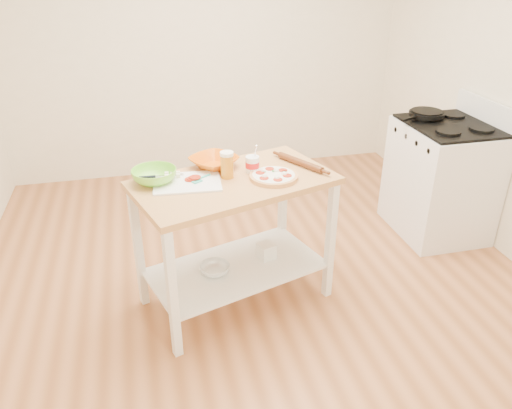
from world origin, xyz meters
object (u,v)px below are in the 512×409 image
Objects in this scene: shelf_glass_bowl at (215,269)px; green_bowl at (154,176)px; prep_island at (235,215)px; cutting_board at (187,182)px; rolling_pin at (300,163)px; pizza at (274,176)px; skillet at (426,114)px; knife at (155,177)px; beer_pint at (227,165)px; yogurt_tub at (252,164)px; shelf_bin at (266,251)px; orange_bowl at (214,162)px; spatula at (201,179)px; gas_stove at (441,179)px.

green_bowl is at bearing 160.24° from shelf_glass_bowl.
cutting_board is (-0.29, 0.02, 0.26)m from prep_island.
shelf_glass_bowl is at bearing -165.85° from rolling_pin.
pizza is at bearing -9.08° from prep_island.
cutting_board is (-2.01, -0.71, -0.07)m from skillet.
beer_pint is (0.43, -0.07, 0.07)m from knife.
green_bowl is at bearing -178.96° from yogurt_tub.
yogurt_tub is at bearing -0.89° from knife.
pizza is 0.27m from rolling_pin.
skillet is 1.57× the size of knife.
skillet is at bearing 24.11° from shelf_bin.
rolling_pin is (0.55, -0.11, -0.01)m from orange_bowl.
yogurt_tub reaches higher than beer_pint.
skillet is 2.57× the size of beer_pint.
skillet is at bearing -10.76° from spatula.
skillet is 2.29m from green_bowl.
rolling_pin is (0.75, 0.09, 0.01)m from cutting_board.
prep_island is 3.18× the size of skillet.
shelf_bin is at bearing -14.71° from yogurt_tub.
beer_pint is (0.05, -0.18, 0.05)m from orange_bowl.
green_bowl is (-2.31, -0.47, 0.47)m from gas_stove.
spatula is at bearing -172.24° from rolling_pin.
cutting_board is 0.20m from green_bowl.
cutting_board is at bearing 173.80° from pizza.
knife is (-0.47, 0.12, 0.27)m from prep_island.
gas_stove is at bearing 14.96° from beer_pint.
spatula is 0.35× the size of rolling_pin.
rolling_pin reaches higher than prep_island.
knife is at bearing 83.41° from green_bowl.
prep_island is 3.66× the size of rolling_pin.
gas_stove reaches higher than rolling_pin.
spatula is at bearing -17.47° from knife.
beer_pint is 0.45× the size of rolling_pin.
pizza is 0.42m from orange_bowl.
gas_stove is 3.72× the size of pizza.
skillet reaches higher than rolling_pin.
rolling_pin is at bearing 12.20° from shelf_bin.
yogurt_tub is (-0.10, 0.12, 0.04)m from pizza.
skillet is at bearing 24.16° from cutting_board.
yogurt_tub reaches higher than pizza.
beer_pint reaches higher than green_bowl.
pizza reaches higher than shelf_glass_bowl.
spatula reaches higher than prep_island.
skillet is 1.77m from shelf_bin.
pizza is at bearing -1.59° from cutting_board.
rolling_pin is (-1.37, -0.43, 0.45)m from gas_stove.
cutting_board is (-0.53, 0.06, -0.01)m from pizza.
pizza reaches higher than spatula.
pizza is 0.53m from cutting_board.
skillet is 4.02× the size of shelf_bin.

